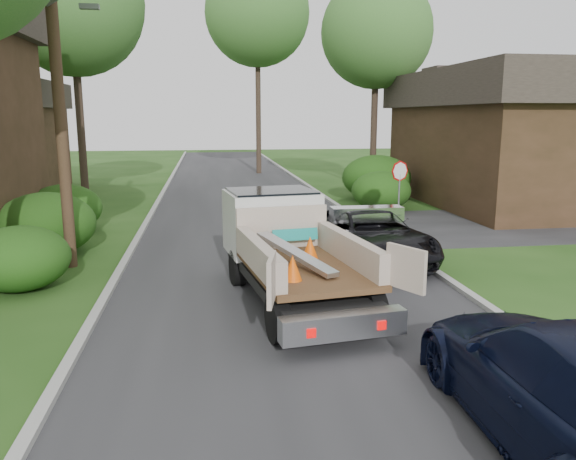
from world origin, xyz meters
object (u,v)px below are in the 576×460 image
Objects in this scene: flatbed_truck at (284,240)px; stop_sign at (400,180)px; house_right at (525,136)px; navy_suv at (576,387)px; black_pickup at (369,235)px; tree_center_far at (257,14)px; utility_pole at (57,72)px; tree_left_far at (72,4)px; tree_right_far at (377,32)px.

stop_sign is at bearing 45.40° from flatbed_truck.
house_right is 2.06× the size of flatbed_truck.
black_pickup is at bearing -89.07° from navy_suv.
navy_suv is (0.60, -34.89, -10.15)m from tree_center_far.
tree_left_far is at bearing 99.54° from utility_pole.
flatbed_truck is (-5.24, -7.07, -0.54)m from stop_sign.
tree_right_far is 20.88m from flatbed_truck.
tree_center_far reaches higher than tree_left_far.
tree_right_far is 0.79× the size of tree_center_far.
house_right is 2.46× the size of black_pickup.
flatbed_truck is 3.85m from black_pickup.
tree_right_far is 17.96m from black_pickup.
tree_left_far is 18.51m from flatbed_truck.
tree_center_far is 29.78m from flatbed_truck.
tree_right_far is at bearing 132.51° from house_right.
tree_right_far is (-5.50, 6.00, 5.32)m from house_right.
utility_pole is 9.39m from black_pickup.
utility_pole is 26.75m from tree_center_far.
utility_pole is 0.68× the size of tree_center_far.
flatbed_truck is (5.44, -3.05, -3.94)m from utility_pole.
navy_suv is at bearing -118.84° from house_right.
tree_center_far is at bearing 53.84° from tree_left_far.
tree_right_far is at bearing -61.19° from tree_center_far.
navy_suv is (2.64, -6.82, -0.41)m from flatbed_truck.
black_pickup is at bearing -3.34° from utility_pole.
navy_suv is (-10.40, -18.89, -2.33)m from house_right.
flatbed_truck is (-2.04, -28.07, -9.74)m from tree_center_far.
tree_right_far is 2.02× the size of navy_suv.
tree_right_far reaches higher than black_pickup.
tree_right_far reaches higher than flatbed_truck.
black_pickup is at bearing -50.57° from tree_left_far.
flatbed_truck is 1.19× the size of black_pickup.
tree_center_far is at bearing -87.00° from navy_suv.
stop_sign is 23.15m from tree_center_far.
stop_sign is at bearing 20.62° from utility_pole.
navy_suv is at bearing -100.60° from stop_sign.
tree_right_far is at bearing 59.30° from flatbed_truck.
utility_pole is 0.77× the size of house_right.
flatbed_truck is at bearing -112.66° from tree_right_far.
tree_left_far is at bearing -168.69° from tree_right_far.
black_pickup is (0.78, -25.50, -10.25)m from tree_center_far.
utility_pole reaches higher than flatbed_truck.
tree_left_far reaches higher than stop_sign.
stop_sign reaches higher than flatbed_truck.
navy_suv is at bearing -101.14° from tree_right_far.
tree_center_far is at bearing 124.51° from house_right.
black_pickup is (8.26, -0.48, -4.44)m from utility_pole.
flatbed_truck is at bearing -144.91° from black_pickup.
tree_center_far is 2.32× the size of flatbed_truck.
flatbed_truck is at bearing -137.22° from house_right.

